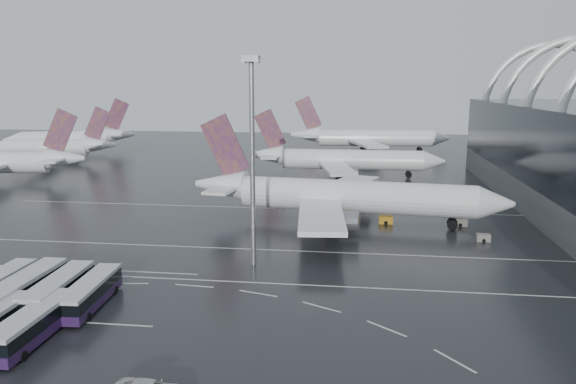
# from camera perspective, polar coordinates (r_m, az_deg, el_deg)

# --- Properties ---
(ground) EXTENTS (420.00, 420.00, 0.00)m
(ground) POSITION_cam_1_polar(r_m,az_deg,el_deg) (72.53, -1.48, -8.72)
(ground) COLOR black
(ground) RESTS_ON ground
(lane_marking_near) EXTENTS (120.00, 0.25, 0.01)m
(lane_marking_near) POSITION_cam_1_polar(r_m,az_deg,el_deg) (70.67, -1.73, -9.26)
(lane_marking_near) COLOR silver
(lane_marking_near) RESTS_ON ground
(lane_marking_mid) EXTENTS (120.00, 0.25, 0.01)m
(lane_marking_mid) POSITION_cam_1_polar(r_m,az_deg,el_deg) (83.80, -0.19, -5.96)
(lane_marking_mid) COLOR silver
(lane_marking_mid) RESTS_ON ground
(lane_marking_far) EXTENTS (120.00, 0.25, 0.01)m
(lane_marking_far) POSITION_cam_1_polar(r_m,az_deg,el_deg) (110.69, 1.77, -1.75)
(lane_marking_far) COLOR silver
(lane_marking_far) RESTS_ON ground
(bus_bay_line_south) EXTENTS (28.00, 0.25, 0.01)m
(bus_bay_line_south) POSITION_cam_1_polar(r_m,az_deg,el_deg) (66.74, -25.11, -11.61)
(bus_bay_line_south) COLOR silver
(bus_bay_line_south) RESTS_ON ground
(bus_bay_line_north) EXTENTS (28.00, 0.25, 0.01)m
(bus_bay_line_north) POSITION_cam_1_polar(r_m,az_deg,el_deg) (79.72, -18.93, -7.49)
(bus_bay_line_north) COLOR silver
(bus_bay_line_north) RESTS_ON ground
(airliner_main) EXTENTS (56.37, 49.11, 19.08)m
(airliner_main) POSITION_cam_1_polar(r_m,az_deg,el_deg) (99.18, 5.28, -0.48)
(airliner_main) COLOR white
(airliner_main) RESTS_ON ground
(airliner_gate_b) EXTENTS (51.07, 46.14, 17.81)m
(airliner_gate_b) POSITION_cam_1_polar(r_m,az_deg,el_deg) (148.74, 5.52, 3.25)
(airliner_gate_b) COLOR white
(airliner_gate_b) RESTS_ON ground
(airliner_gate_c) EXTENTS (56.18, 51.73, 20.01)m
(airliner_gate_c) POSITION_cam_1_polar(r_m,az_deg,el_deg) (202.32, 8.00, 5.42)
(airliner_gate_c) COLOR white
(airliner_gate_c) RESTS_ON ground
(jet_remote_west) EXTENTS (42.13, 34.09, 18.35)m
(jet_remote_west) POSITION_cam_1_polar(r_m,az_deg,el_deg) (158.51, -26.91, 2.69)
(jet_remote_west) COLOR white
(jet_remote_west) RESTS_ON ground
(jet_remote_mid) EXTENTS (40.00, 32.34, 17.41)m
(jet_remote_mid) POSITION_cam_1_polar(r_m,az_deg,el_deg) (190.54, -22.65, 4.17)
(jet_remote_mid) COLOR white
(jet_remote_mid) RESTS_ON ground
(jet_remote_far) EXTENTS (42.00, 34.30, 19.14)m
(jet_remote_far) POSITION_cam_1_polar(r_m,az_deg,el_deg) (214.35, -20.98, 5.09)
(jet_remote_far) COLOR white
(jet_remote_far) RESTS_ON ground
(bus_row_near_b) EXTENTS (3.29, 13.40, 3.29)m
(bus_row_near_b) POSITION_cam_1_polar(r_m,az_deg,el_deg) (70.47, -25.11, -8.85)
(bus_row_near_b) COLOR #251644
(bus_row_near_b) RESTS_ON ground
(bus_row_near_c) EXTENTS (3.55, 12.99, 3.17)m
(bus_row_near_c) POSITION_cam_1_polar(r_m,az_deg,el_deg) (68.50, -22.29, -9.24)
(bus_row_near_c) COLOR #251644
(bus_row_near_c) RESTS_ON ground
(bus_row_near_d) EXTENTS (3.58, 12.38, 3.01)m
(bus_row_near_d) POSITION_cam_1_polar(r_m,az_deg,el_deg) (66.95, -19.43, -9.59)
(bus_row_near_d) COLOR #251644
(bus_row_near_d) RESTS_ON ground
(bus_row_far_c) EXTENTS (3.05, 12.40, 3.05)m
(bus_row_far_c) POSITION_cam_1_polar(r_m,az_deg,el_deg) (60.63, -24.47, -12.15)
(bus_row_far_c) COLOR #251644
(bus_row_far_c) RESTS_ON ground
(floodlight_mast) EXTENTS (2.14, 2.14, 27.92)m
(floodlight_mast) POSITION_cam_1_polar(r_m,az_deg,el_deg) (74.27, -3.67, 5.65)
(floodlight_mast) COLOR gray
(floodlight_mast) RESTS_ON ground
(gse_cart_belly_b) EXTENTS (2.44, 1.44, 1.33)m
(gse_cart_belly_b) POSITION_cam_1_polar(r_m,az_deg,el_deg) (102.24, 17.05, -2.94)
(gse_cart_belly_b) COLOR slate
(gse_cart_belly_b) RESTS_ON ground
(gse_cart_belly_d) EXTENTS (2.11, 1.24, 1.15)m
(gse_cart_belly_d) POSITION_cam_1_polar(r_m,az_deg,el_deg) (93.69, 19.22, -4.39)
(gse_cart_belly_d) COLOR slate
(gse_cart_belly_d) RESTS_ON ground
(gse_cart_belly_e) EXTENTS (2.42, 1.43, 1.32)m
(gse_cart_belly_e) POSITION_cam_1_polar(r_m,az_deg,el_deg) (100.92, 9.91, -2.79)
(gse_cart_belly_e) COLOR #BC8319
(gse_cart_belly_e) RESTS_ON ground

